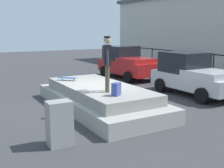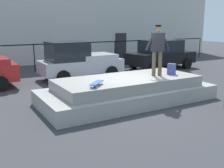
# 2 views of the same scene
# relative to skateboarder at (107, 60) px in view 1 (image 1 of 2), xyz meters

# --- Properties ---
(ground_plane) EXTENTS (60.00, 60.00, 0.00)m
(ground_plane) POSITION_rel_skateboarder_xyz_m (-1.07, 0.17, -1.91)
(ground_plane) COLOR #38383A
(concrete_ledge) EXTENTS (6.15, 2.68, 0.86)m
(concrete_ledge) POSITION_rel_skateboarder_xyz_m (-1.07, 0.25, -1.52)
(concrete_ledge) COLOR #9E9B93
(concrete_ledge) RESTS_ON ground_plane
(skateboarder) EXTENTS (0.83, 0.49, 1.81)m
(skateboarder) POSITION_rel_skateboarder_xyz_m (0.00, 0.00, 0.00)
(skateboarder) COLOR brown
(skateboarder) RESTS_ON concrete_ledge
(skateboard) EXTENTS (0.68, 0.67, 0.12)m
(skateboard) POSITION_rel_skateboarder_xyz_m (-2.62, -0.38, -0.95)
(skateboard) COLOR #264C8C
(skateboard) RESTS_ON concrete_ledge
(backpack) EXTENTS (0.31, 0.34, 0.40)m
(backpack) POSITION_rel_skateboarder_xyz_m (0.66, -0.05, -0.85)
(backpack) COLOR #3F4C99
(backpack) RESTS_ON concrete_ledge
(car_red_pickup_near) EXTENTS (4.28, 2.10, 1.91)m
(car_red_pickup_near) POSITION_rel_skateboarder_xyz_m (-6.28, 4.82, -0.97)
(car_red_pickup_near) COLOR #B21E1E
(car_red_pickup_near) RESTS_ON ground_plane
(car_silver_pickup_mid) EXTENTS (4.08, 2.00, 1.87)m
(car_silver_pickup_mid) POSITION_rel_skateboarder_xyz_m (-1.00, 4.90, -1.00)
(car_silver_pickup_mid) COLOR #B7B7BC
(car_silver_pickup_mid) RESTS_ON ground_plane
(utility_box) EXTENTS (0.45, 0.61, 1.14)m
(utility_box) POSITION_rel_skateboarder_xyz_m (1.53, -2.22, -1.34)
(utility_box) COLOR gray
(utility_box) RESTS_ON ground_plane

